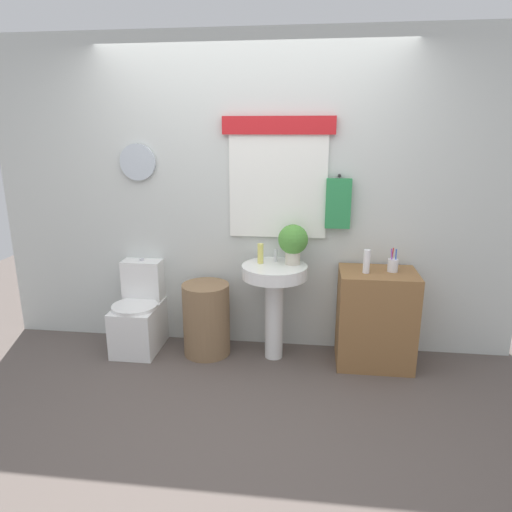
# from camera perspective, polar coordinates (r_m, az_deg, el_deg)

# --- Properties ---
(ground_plane) EXTENTS (8.00, 8.00, 0.00)m
(ground_plane) POSITION_cam_1_polar(r_m,az_deg,el_deg) (3.24, -3.32, -19.17)
(ground_plane) COLOR #564C47
(back_wall) EXTENTS (4.40, 0.18, 2.60)m
(back_wall) POSITION_cam_1_polar(r_m,az_deg,el_deg) (3.84, -0.48, 7.43)
(back_wall) COLOR silver
(back_wall) RESTS_ON ground_plane
(toilet) EXTENTS (0.38, 0.51, 0.77)m
(toilet) POSITION_cam_1_polar(r_m,az_deg,el_deg) (4.10, -14.35, -7.26)
(toilet) COLOR white
(toilet) RESTS_ON ground_plane
(laundry_hamper) EXTENTS (0.39, 0.39, 0.62)m
(laundry_hamper) POSITION_cam_1_polar(r_m,az_deg,el_deg) (3.89, -6.23, -7.85)
(laundry_hamper) COLOR #846647
(laundry_hamper) RESTS_ON ground_plane
(pedestal_sink) EXTENTS (0.53, 0.53, 0.80)m
(pedestal_sink) POSITION_cam_1_polar(r_m,az_deg,el_deg) (3.70, 2.32, -4.08)
(pedestal_sink) COLOR white
(pedestal_sink) RESTS_ON ground_plane
(faucet) EXTENTS (0.03, 0.03, 0.10)m
(faucet) POSITION_cam_1_polar(r_m,az_deg,el_deg) (3.74, 2.51, 0.08)
(faucet) COLOR silver
(faucet) RESTS_ON pedestal_sink
(wooden_cabinet) EXTENTS (0.60, 0.44, 0.78)m
(wooden_cabinet) POSITION_cam_1_polar(r_m,az_deg,el_deg) (3.80, 14.72, -7.53)
(wooden_cabinet) COLOR olive
(wooden_cabinet) RESTS_ON ground_plane
(soap_bottle) EXTENTS (0.05, 0.05, 0.16)m
(soap_bottle) POSITION_cam_1_polar(r_m,az_deg,el_deg) (3.67, 0.56, 0.32)
(soap_bottle) COLOR #DBD166
(soap_bottle) RESTS_ON pedestal_sink
(potted_plant) EXTENTS (0.24, 0.24, 0.32)m
(potted_plant) POSITION_cam_1_polar(r_m,az_deg,el_deg) (3.64, 4.66, 1.85)
(potted_plant) COLOR beige
(potted_plant) RESTS_ON pedestal_sink
(lotion_bottle) EXTENTS (0.05, 0.05, 0.18)m
(lotion_bottle) POSITION_cam_1_polar(r_m,az_deg,el_deg) (3.59, 13.67, -0.67)
(lotion_bottle) COLOR white
(lotion_bottle) RESTS_ON wooden_cabinet
(toothbrush_cup) EXTENTS (0.08, 0.08, 0.19)m
(toothbrush_cup) POSITION_cam_1_polar(r_m,az_deg,el_deg) (3.69, 16.76, -1.08)
(toothbrush_cup) COLOR silver
(toothbrush_cup) RESTS_ON wooden_cabinet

